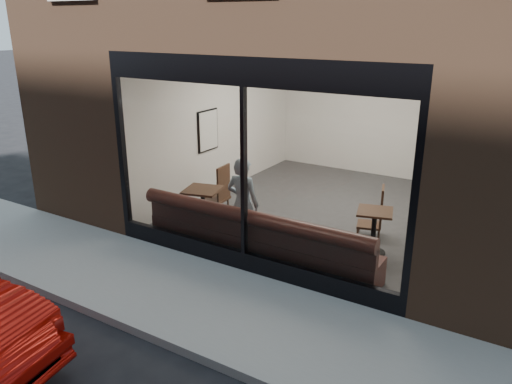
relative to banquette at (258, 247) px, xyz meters
The scene contains 21 objects.
ground 2.46m from the banquette, 90.00° to the right, with size 120.00×120.00×0.00m, color black.
sidewalk_near 1.47m from the banquette, 90.00° to the right, with size 40.00×2.00×0.01m, color gray.
kerb_near 2.51m from the banquette, 90.00° to the right, with size 40.00×0.10×0.12m, color gray.
host_building_pier_left 6.84m from the banquette, 124.05° to the left, with size 2.50×12.00×3.20m, color brown.
host_building_backfill 8.66m from the banquette, 90.00° to the left, with size 5.00×6.00×3.20m, color brown.
cafe_floor 2.56m from the banquette, 90.00° to the left, with size 6.00×6.00×0.00m, color #2D2D30.
cafe_ceiling 3.91m from the banquette, 90.00° to the left, with size 6.00×6.00×0.00m, color white.
cafe_wall_back 5.71m from the banquette, 90.00° to the left, with size 5.00×5.00×0.00m, color silver.
cafe_wall_left 3.82m from the banquette, 134.32° to the left, with size 6.00×6.00×0.00m, color silver.
cafe_wall_right 3.82m from the banquette, 45.68° to the left, with size 6.00×6.00×0.00m, color silver.
storefront_kick 0.41m from the banquette, 90.00° to the right, with size 5.00×0.10×0.30m, color black.
storefront_header 2.80m from the banquette, 90.00° to the right, with size 5.00×0.10×0.40m, color black.
storefront_mullion 1.38m from the banquette, 90.00° to the right, with size 0.06×0.10×2.50m, color black.
storefront_glass 1.39m from the banquette, 90.00° to the right, with size 4.80×4.80×0.00m, color white.
banquette is the anchor object (origin of this frame).
person 0.77m from the banquette, 150.38° to the left, with size 0.58×0.38×1.58m, color #8EA9BC.
cafe_table_left 1.73m from the banquette, 159.02° to the left, with size 0.62×0.62×0.04m, color #312013.
cafe_table_right 1.97m from the banquette, 38.49° to the left, with size 0.55×0.55×0.04m, color #312013.
cafe_chair_left 2.41m from the banquette, 142.21° to the left, with size 0.47×0.47×0.04m, color #312013.
cafe_chair_right 2.15m from the banquette, 55.65° to the left, with size 0.41×0.41×0.04m, color #312013.
wall_poster 3.42m from the banquette, 140.35° to the left, with size 0.02×0.60×0.80m, color white.
Camera 1 is at (3.76, -3.75, 3.64)m, focal length 35.00 mm.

